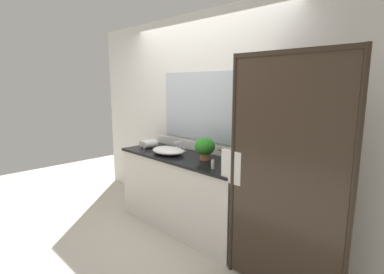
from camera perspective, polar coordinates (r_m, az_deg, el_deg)
ground_plane at (r=3.87m, az=-1.63°, el=-16.72°), size 8.00×8.00×0.00m
wall_back_with_mirror at (r=3.72m, az=2.16°, el=3.27°), size 4.40×0.06×2.60m
vanity_cabinet at (r=3.69m, az=-1.55°, el=-10.43°), size 1.80×0.58×0.90m
shower_enclosure at (r=2.60m, az=14.74°, el=-6.30°), size 1.20×0.59×2.00m
sink_basin at (r=3.66m, az=-4.58°, el=-2.59°), size 0.45×0.33×0.09m
faucet at (r=3.79m, az=-2.31°, el=-2.14°), size 0.17×0.12×0.13m
potted_plant at (r=3.36m, az=2.48°, el=-1.99°), size 0.23×0.23×0.25m
amenity_bottle_conditioner at (r=3.03m, az=6.38°, el=-5.48°), size 0.03×0.03×0.08m
amenity_bottle_lotion at (r=3.02m, az=4.02°, el=-5.28°), size 0.03×0.03×0.10m
amenity_bottle_body_wash at (r=3.35m, az=6.26°, el=-3.81°), size 0.03×0.03×0.09m
rolled_towel_near_edge at (r=4.14m, az=-8.55°, el=-1.15°), size 0.10×0.21×0.09m
rolled_towel_middle at (r=4.03m, az=-8.01°, el=-1.37°), size 0.13×0.20×0.10m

